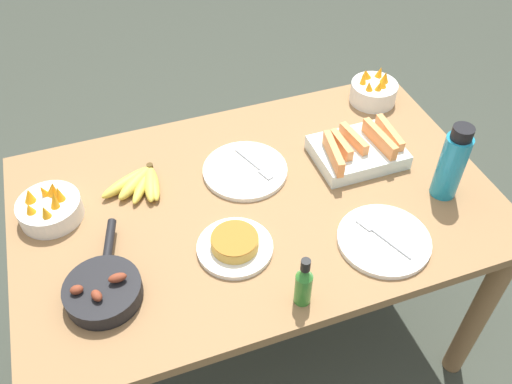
{
  "coord_description": "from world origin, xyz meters",
  "views": [
    {
      "loc": [
        -0.38,
        -1.07,
        1.94
      ],
      "look_at": [
        0.0,
        0.0,
        0.79
      ],
      "focal_mm": 38.0,
      "sensor_mm": 36.0,
      "label": 1
    }
  ],
  "objects_px": {
    "banana_bunch": "(141,183)",
    "water_bottle": "(452,164)",
    "melon_tray": "(358,150)",
    "fruit_bowl_mango": "(50,208)",
    "skillet": "(103,290)",
    "empty_plate_near_front": "(245,170)",
    "hot_sauce_bottle": "(304,284)",
    "fruit_bowl_citrus": "(374,91)",
    "empty_plate_far_left": "(384,240)",
    "frittata_plate_center": "(235,245)"
  },
  "relations": [
    {
      "from": "melon_tray",
      "to": "fruit_bowl_mango",
      "type": "distance_m",
      "value": 0.96
    },
    {
      "from": "banana_bunch",
      "to": "water_bottle",
      "type": "relative_size",
      "value": 0.76
    },
    {
      "from": "skillet",
      "to": "empty_plate_near_front",
      "type": "height_order",
      "value": "skillet"
    },
    {
      "from": "skillet",
      "to": "water_bottle",
      "type": "relative_size",
      "value": 1.29
    },
    {
      "from": "fruit_bowl_mango",
      "to": "skillet",
      "type": "bearing_deg",
      "value": -72.56
    },
    {
      "from": "banana_bunch",
      "to": "water_bottle",
      "type": "height_order",
      "value": "water_bottle"
    },
    {
      "from": "banana_bunch",
      "to": "hot_sauce_bottle",
      "type": "distance_m",
      "value": 0.63
    },
    {
      "from": "banana_bunch",
      "to": "empty_plate_near_front",
      "type": "distance_m",
      "value": 0.33
    },
    {
      "from": "empty_plate_far_left",
      "to": "fruit_bowl_citrus",
      "type": "height_order",
      "value": "fruit_bowl_citrus"
    },
    {
      "from": "fruit_bowl_mango",
      "to": "melon_tray",
      "type": "bearing_deg",
      "value": -4.13
    },
    {
      "from": "skillet",
      "to": "empty_plate_far_left",
      "type": "height_order",
      "value": "skillet"
    },
    {
      "from": "empty_plate_near_front",
      "to": "fruit_bowl_citrus",
      "type": "xyz_separation_m",
      "value": [
        0.56,
        0.21,
        0.04
      ]
    },
    {
      "from": "hot_sauce_bottle",
      "to": "melon_tray",
      "type": "bearing_deg",
      "value": 49.23
    },
    {
      "from": "skillet",
      "to": "fruit_bowl_citrus",
      "type": "xyz_separation_m",
      "value": [
        1.05,
        0.53,
        0.02
      ]
    },
    {
      "from": "frittata_plate_center",
      "to": "fruit_bowl_mango",
      "type": "xyz_separation_m",
      "value": [
        -0.47,
        0.3,
        0.02
      ]
    },
    {
      "from": "fruit_bowl_citrus",
      "to": "melon_tray",
      "type": "bearing_deg",
      "value": -126.82
    },
    {
      "from": "banana_bunch",
      "to": "empty_plate_far_left",
      "type": "xyz_separation_m",
      "value": [
        0.6,
        -0.44,
        -0.01
      ]
    },
    {
      "from": "frittata_plate_center",
      "to": "hot_sauce_bottle",
      "type": "height_order",
      "value": "hot_sauce_bottle"
    },
    {
      "from": "fruit_bowl_mango",
      "to": "hot_sauce_bottle",
      "type": "distance_m",
      "value": 0.77
    },
    {
      "from": "fruit_bowl_citrus",
      "to": "frittata_plate_center",
      "type": "bearing_deg",
      "value": -144.42
    },
    {
      "from": "fruit_bowl_mango",
      "to": "hot_sauce_bottle",
      "type": "relative_size",
      "value": 1.11
    },
    {
      "from": "empty_plate_near_front",
      "to": "water_bottle",
      "type": "relative_size",
      "value": 1.06
    },
    {
      "from": "melon_tray",
      "to": "empty_plate_far_left",
      "type": "bearing_deg",
      "value": -104.8
    },
    {
      "from": "empty_plate_near_front",
      "to": "fruit_bowl_mango",
      "type": "relative_size",
      "value": 1.47
    },
    {
      "from": "melon_tray",
      "to": "skillet",
      "type": "xyz_separation_m",
      "value": [
        -0.85,
        -0.26,
        -0.01
      ]
    },
    {
      "from": "water_bottle",
      "to": "empty_plate_near_front",
      "type": "bearing_deg",
      "value": 151.98
    },
    {
      "from": "frittata_plate_center",
      "to": "empty_plate_near_front",
      "type": "relative_size",
      "value": 0.79
    },
    {
      "from": "melon_tray",
      "to": "skillet",
      "type": "height_order",
      "value": "melon_tray"
    },
    {
      "from": "banana_bunch",
      "to": "fruit_bowl_mango",
      "type": "distance_m",
      "value": 0.27
    },
    {
      "from": "melon_tray",
      "to": "fruit_bowl_mango",
      "type": "xyz_separation_m",
      "value": [
        -0.96,
        0.07,
        0.0
      ]
    },
    {
      "from": "skillet",
      "to": "water_bottle",
      "type": "bearing_deg",
      "value": -73.25
    },
    {
      "from": "banana_bunch",
      "to": "frittata_plate_center",
      "type": "bearing_deg",
      "value": -59.25
    },
    {
      "from": "fruit_bowl_citrus",
      "to": "banana_bunch",
      "type": "bearing_deg",
      "value": -169.45
    },
    {
      "from": "fruit_bowl_mango",
      "to": "water_bottle",
      "type": "height_order",
      "value": "water_bottle"
    },
    {
      "from": "banana_bunch",
      "to": "hot_sauce_bottle",
      "type": "height_order",
      "value": "hot_sauce_bottle"
    },
    {
      "from": "melon_tray",
      "to": "skillet",
      "type": "bearing_deg",
      "value": -162.98
    },
    {
      "from": "empty_plate_far_left",
      "to": "water_bottle",
      "type": "xyz_separation_m",
      "value": [
        0.27,
        0.11,
        0.11
      ]
    },
    {
      "from": "fruit_bowl_mango",
      "to": "hot_sauce_bottle",
      "type": "xyz_separation_m",
      "value": [
        0.58,
        -0.51,
        0.03
      ]
    },
    {
      "from": "skillet",
      "to": "fruit_bowl_mango",
      "type": "height_order",
      "value": "fruit_bowl_mango"
    },
    {
      "from": "fruit_bowl_citrus",
      "to": "water_bottle",
      "type": "height_order",
      "value": "water_bottle"
    },
    {
      "from": "melon_tray",
      "to": "fruit_bowl_mango",
      "type": "height_order",
      "value": "fruit_bowl_mango"
    },
    {
      "from": "melon_tray",
      "to": "frittata_plate_center",
      "type": "bearing_deg",
      "value": -155.13
    },
    {
      "from": "fruit_bowl_citrus",
      "to": "water_bottle",
      "type": "relative_size",
      "value": 0.66
    },
    {
      "from": "empty_plate_far_left",
      "to": "water_bottle",
      "type": "height_order",
      "value": "water_bottle"
    },
    {
      "from": "skillet",
      "to": "empty_plate_far_left",
      "type": "xyz_separation_m",
      "value": [
        0.76,
        -0.08,
        -0.02
      ]
    },
    {
      "from": "banana_bunch",
      "to": "water_bottle",
      "type": "distance_m",
      "value": 0.93
    },
    {
      "from": "melon_tray",
      "to": "fruit_bowl_citrus",
      "type": "relative_size",
      "value": 1.66
    },
    {
      "from": "banana_bunch",
      "to": "melon_tray",
      "type": "xyz_separation_m",
      "value": [
        0.69,
        -0.1,
        0.02
      ]
    },
    {
      "from": "banana_bunch",
      "to": "melon_tray",
      "type": "height_order",
      "value": "melon_tray"
    },
    {
      "from": "frittata_plate_center",
      "to": "fruit_bowl_citrus",
      "type": "relative_size",
      "value": 1.27
    }
  ]
}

